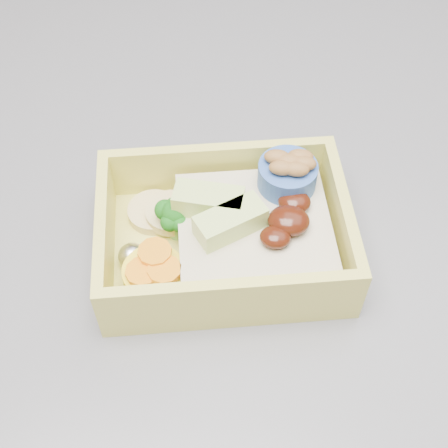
{
  "coord_description": "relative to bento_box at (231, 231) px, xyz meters",
  "views": [
    {
      "loc": [
        -0.06,
        -0.37,
        1.29
      ],
      "look_at": [
        -0.08,
        -0.11,
        0.95
      ],
      "focal_mm": 50.0,
      "sensor_mm": 36.0,
      "label": 1
    }
  ],
  "objects": [
    {
      "name": "bento_box",
      "position": [
        0.0,
        0.0,
        0.0
      ],
      "size": [
        0.19,
        0.15,
        0.06
      ],
      "rotation": [
        0.0,
        0.0,
        0.17
      ],
      "color": "#D8D059",
      "rests_on": "island"
    }
  ]
}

